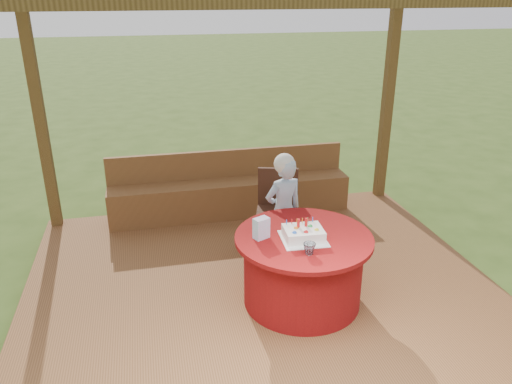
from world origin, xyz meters
TOP-DOWN VIEW (x-y plane):
  - ground at (0.00, 0.00)m, footprint 60.00×60.00m
  - deck at (0.00, 0.00)m, footprint 4.50×4.00m
  - pergola at (0.00, 0.00)m, footprint 4.50×4.00m
  - bench at (0.00, 1.72)m, footprint 3.00×0.42m
  - table at (0.30, -0.33)m, footprint 1.22×1.22m
  - chair at (0.35, 0.73)m, footprint 0.54×0.54m
  - elderly_woman at (0.33, 0.43)m, footprint 0.47×0.37m
  - birthday_cake at (0.28, -0.38)m, footprint 0.40×0.40m
  - gift_bag at (-0.07, -0.28)m, footprint 0.15×0.13m
  - drinking_glass at (0.24, -0.64)m, footprint 0.11×0.11m

SIDE VIEW (x-z plane):
  - ground at x=0.00m, z-range 0.00..0.00m
  - deck at x=0.00m, z-range 0.00..0.12m
  - bench at x=0.00m, z-range -0.02..0.79m
  - table at x=0.30m, z-range 0.13..0.79m
  - chair at x=0.35m, z-range 0.17..1.06m
  - elderly_woman at x=0.33m, z-range 0.13..1.31m
  - drinking_glass at x=0.24m, z-range 0.79..0.88m
  - birthday_cake at x=0.28m, z-range 0.75..0.93m
  - gift_bag at x=-0.07m, z-range 0.79..0.97m
  - pergola at x=0.00m, z-range 1.05..3.77m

